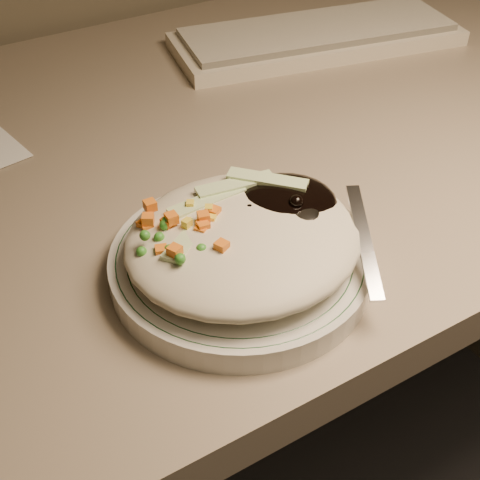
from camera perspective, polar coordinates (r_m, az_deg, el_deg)
desk at (r=0.85m, az=-3.93°, el=-2.98°), size 1.40×0.70×0.74m
plate at (r=0.55m, az=0.00°, el=-2.08°), size 0.21×0.21×0.02m
plate_rim at (r=0.54m, az=0.00°, el=-1.30°), size 0.20×0.20×0.00m
meal at (r=0.53m, az=0.44°, el=0.57°), size 0.21×0.19×0.05m
keyboard at (r=0.95m, az=6.61°, el=16.87°), size 0.41×0.21×0.03m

